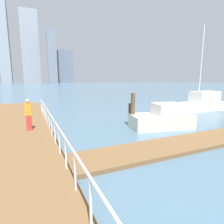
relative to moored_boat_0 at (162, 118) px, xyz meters
The scene contains 12 objects.
ground_plane 6.61m from the moored_boat_0, 128.67° to the left, with size 300.00×300.00×0.00m, color slate.
floating_dock 3.60m from the moored_boat_0, 113.03° to the right, with size 12.44×2.00×0.18m, color brown.
boardwalk_railing 9.48m from the moored_boat_0, 140.12° to the right, with size 0.06×27.69×1.08m.
dock_piling_0 2.25m from the moored_boat_0, 137.32° to the left, with size 0.27×0.27×1.60m, color brown.
dock_piling_1 2.09m from the moored_boat_0, 153.80° to the left, with size 0.30×0.30×2.36m, color brown.
moored_boat_0 is the anchor object (origin of this frame).
moored_boat_2 9.15m from the moored_boat_0, 25.84° to the left, with size 6.87×2.21×8.52m.
pedestrian_1 8.47m from the moored_boat_0, behind, with size 0.38×0.25×1.79m.
skyline_tower_0 168.95m from the moored_boat_0, 98.15° to the left, with size 7.46×9.79×85.92m, color #8C939E.
skyline_tower_1 169.98m from the moored_boat_0, 91.53° to the left, with size 13.73×12.65×58.71m, color #8C939E.
skyline_tower_2 149.23m from the moored_boat_0, 85.92° to the left, with size 6.59×12.32×40.63m, color slate.
skyline_tower_3 158.57m from the moored_boat_0, 81.98° to the left, with size 12.42×11.79×27.08m, color slate.
Camera 1 is at (-4.09, 5.03, 3.29)m, focal length 29.56 mm.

